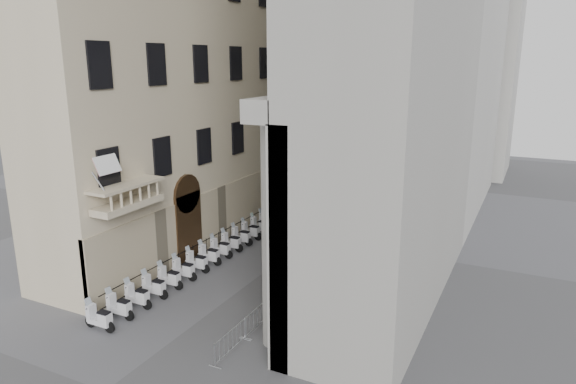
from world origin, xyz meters
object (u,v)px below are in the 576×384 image
(info_kiosk, at_px, (273,215))
(scooter_0, at_px, (101,330))
(street_lamp, at_px, (300,156))
(security_tent, at_px, (330,173))
(pedestrian_a, at_px, (313,220))
(pedestrian_b, at_px, (371,191))

(info_kiosk, bearing_deg, scooter_0, -70.90)
(scooter_0, distance_m, street_lamp, 19.73)
(security_tent, height_order, pedestrian_a, security_tent)
(scooter_0, distance_m, pedestrian_b, 27.87)
(info_kiosk, bearing_deg, street_lamp, 78.19)
(street_lamp, xyz_separation_m, pedestrian_a, (1.83, -1.57, -4.35))
(scooter_0, height_order, info_kiosk, info_kiosk)
(pedestrian_a, relative_size, pedestrian_b, 1.00)
(info_kiosk, bearing_deg, pedestrian_a, 28.86)
(pedestrian_b, bearing_deg, scooter_0, 90.18)
(security_tent, height_order, street_lamp, street_lamp)
(security_tent, relative_size, street_lamp, 0.51)
(street_lamp, bearing_deg, scooter_0, -72.16)
(security_tent, xyz_separation_m, street_lamp, (-0.58, -4.65, 2.21))
(security_tent, xyz_separation_m, info_kiosk, (-1.85, -6.72, -2.00))
(pedestrian_a, distance_m, pedestrian_b, 10.17)
(security_tent, relative_size, pedestrian_a, 2.54)
(pedestrian_a, xyz_separation_m, pedestrian_b, (1.19, 10.10, -0.00))
(info_kiosk, relative_size, pedestrian_b, 1.15)
(security_tent, height_order, pedestrian_b, security_tent)
(street_lamp, bearing_deg, pedestrian_a, -18.44)
(street_lamp, bearing_deg, security_tent, 105.11)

